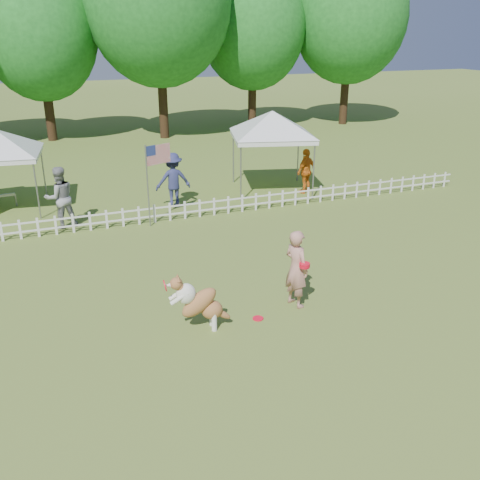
{
  "coord_description": "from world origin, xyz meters",
  "views": [
    {
      "loc": [
        -4.04,
        -8.99,
        5.76
      ],
      "look_at": [
        0.23,
        2.0,
        1.1
      ],
      "focal_mm": 40.0,
      "sensor_mm": 36.0,
      "label": 1
    }
  ],
  "objects": [
    {
      "name": "flag_pole",
      "position": [
        -0.96,
        6.74,
        1.28
      ],
      "size": [
        0.94,
        0.51,
        2.56
      ],
      "primitive_type": null,
      "rotation": [
        0.0,
        0.0,
        0.43
      ],
      "color": "gray",
      "rests_on": "ground"
    },
    {
      "name": "tree_center_left",
      "position": [
        -3.0,
        22.5,
        4.9
      ],
      "size": [
        6.0,
        6.0,
        9.8
      ],
      "primitive_type": null,
      "color": "#1B601E",
      "rests_on": "ground"
    },
    {
      "name": "canopy_tent_right",
      "position": [
        4.23,
        9.03,
        1.47
      ],
      "size": [
        3.48,
        3.48,
        2.94
      ],
      "primitive_type": null,
      "rotation": [
        0.0,
        0.0,
        -0.26
      ],
      "color": "silver",
      "rests_on": "ground"
    },
    {
      "name": "tree_far_right",
      "position": [
        15.0,
        21.5,
        5.7
      ],
      "size": [
        7.0,
        7.0,
        11.4
      ],
      "primitive_type": null,
      "color": "#1B601E",
      "rests_on": "ground"
    },
    {
      "name": "handler",
      "position": [
        0.96,
        0.47,
        0.89
      ],
      "size": [
        0.59,
        0.74,
        1.77
      ],
      "primitive_type": "imported",
      "rotation": [
        0.0,
        0.0,
        1.85
      ],
      "color": "tan",
      "rests_on": "ground"
    },
    {
      "name": "spectator_b",
      "position": [
        0.27,
        8.47,
        0.94
      ],
      "size": [
        1.22,
        0.72,
        1.88
      ],
      "primitive_type": "imported",
      "rotation": [
        0.0,
        0.0,
        3.12
      ],
      "color": "navy",
      "rests_on": "ground"
    },
    {
      "name": "dog",
      "position": [
        -1.33,
        0.22,
        0.62
      ],
      "size": [
        1.25,
        0.54,
        1.25
      ],
      "primitive_type": null,
      "rotation": [
        0.0,
        0.0,
        -0.12
      ],
      "color": "brown",
      "rests_on": "ground"
    },
    {
      "name": "ground",
      "position": [
        0.0,
        0.0,
        0.0
      ],
      "size": [
        120.0,
        120.0,
        0.0
      ],
      "primitive_type": "plane",
      "color": "#4D6820",
      "rests_on": "ground"
    },
    {
      "name": "picket_fence",
      "position": [
        0.0,
        7.0,
        0.3
      ],
      "size": [
        22.0,
        0.08,
        0.6
      ],
      "primitive_type": null,
      "color": "silver",
      "rests_on": "ground"
    },
    {
      "name": "tree_center_right",
      "position": [
        3.0,
        21.0,
        6.3
      ],
      "size": [
        7.6,
        7.6,
        12.6
      ],
      "primitive_type": null,
      "color": "#1B601E",
      "rests_on": "ground"
    },
    {
      "name": "spectator_a",
      "position": [
        -3.51,
        7.65,
        0.96
      ],
      "size": [
        1.07,
        0.92,
        1.92
      ],
      "primitive_type": "imported",
      "rotation": [
        0.0,
        0.0,
        3.37
      ],
      "color": "gray",
      "rests_on": "ground"
    },
    {
      "name": "tree_right",
      "position": [
        9.0,
        22.5,
        5.2
      ],
      "size": [
        6.2,
        6.2,
        10.4
      ],
      "primitive_type": null,
      "color": "#1B601E",
      "rests_on": "ground"
    },
    {
      "name": "canopy_tent_left",
      "position": [
        -5.19,
        10.1,
        1.36
      ],
      "size": [
        2.93,
        2.93,
        2.71
      ],
      "primitive_type": null,
      "rotation": [
        0.0,
        0.0,
        -0.12
      ],
      "color": "silver",
      "rests_on": "ground"
    },
    {
      "name": "spectator_c",
      "position": [
        5.31,
        8.26,
        0.84
      ],
      "size": [
        1.06,
        0.79,
        1.68
      ],
      "primitive_type": "imported",
      "rotation": [
        0.0,
        0.0,
        3.59
      ],
      "color": "orange",
      "rests_on": "ground"
    },
    {
      "name": "frisbee_on_turf",
      "position": [
        -0.07,
        0.18,
        0.01
      ],
      "size": [
        0.28,
        0.28,
        0.02
      ],
      "primitive_type": "cylinder",
      "rotation": [
        0.0,
        0.0,
        -0.2
      ],
      "color": "red",
      "rests_on": "ground"
    }
  ]
}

